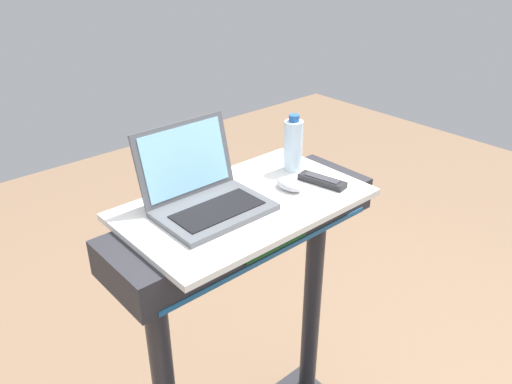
{
  "coord_description": "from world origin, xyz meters",
  "views": [
    {
      "loc": [
        -0.87,
        -0.34,
        1.94
      ],
      "look_at": [
        0.0,
        0.65,
        1.25
      ],
      "focal_mm": 35.77,
      "sensor_mm": 36.0,
      "label": 1
    }
  ],
  "objects_px": {
    "laptop": "(205,193)",
    "water_bottle": "(293,145)",
    "tv_remote": "(322,181)",
    "computer_mouse": "(289,184)"
  },
  "relations": [
    {
      "from": "computer_mouse",
      "to": "laptop",
      "type": "bearing_deg",
      "value": 163.85
    },
    {
      "from": "laptop",
      "to": "tv_remote",
      "type": "height_order",
      "value": "laptop"
    },
    {
      "from": "water_bottle",
      "to": "tv_remote",
      "type": "distance_m",
      "value": 0.16
    },
    {
      "from": "laptop",
      "to": "tv_remote",
      "type": "relative_size",
      "value": 1.92
    },
    {
      "from": "laptop",
      "to": "water_bottle",
      "type": "bearing_deg",
      "value": -1.16
    },
    {
      "from": "computer_mouse",
      "to": "tv_remote",
      "type": "distance_m",
      "value": 0.12
    },
    {
      "from": "laptop",
      "to": "computer_mouse",
      "type": "distance_m",
      "value": 0.28
    },
    {
      "from": "tv_remote",
      "to": "water_bottle",
      "type": "bearing_deg",
      "value": 87.5
    },
    {
      "from": "laptop",
      "to": "tv_remote",
      "type": "bearing_deg",
      "value": -21.93
    },
    {
      "from": "laptop",
      "to": "computer_mouse",
      "type": "bearing_deg",
      "value": -20.37
    }
  ]
}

